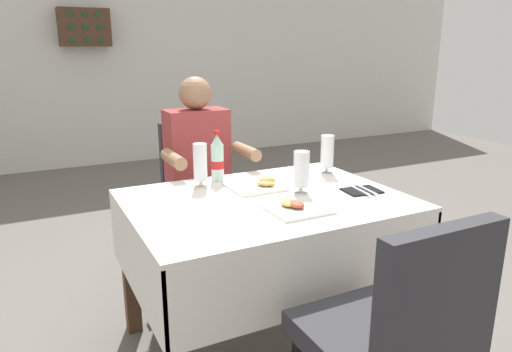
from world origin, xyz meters
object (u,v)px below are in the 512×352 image
(main_dining_table, at_px, (266,232))
(plate_near_camera, at_px, (296,207))
(cola_bottle_primary, at_px, (217,159))
(chair_near_camera_side, at_px, (392,334))
(plate_far_diner, at_px, (258,185))
(beer_glass_left, at_px, (301,172))
(wall_bottle_rack, at_px, (84,27))
(seated_diner_far, at_px, (201,171))
(napkin_cutlery_set, at_px, (362,191))
(beer_glass_middle, at_px, (200,164))
(chair_far_diner_seat, at_px, (202,191))
(beer_glass_right, at_px, (327,153))

(main_dining_table, relative_size, plate_near_camera, 5.07)
(cola_bottle_primary, bearing_deg, plate_near_camera, -77.60)
(chair_near_camera_side, relative_size, plate_far_diner, 3.85)
(beer_glass_left, bearing_deg, wall_bottle_rack, 95.24)
(seated_diner_far, bearing_deg, plate_far_diner, -81.43)
(cola_bottle_primary, bearing_deg, napkin_cutlery_set, -42.18)
(wall_bottle_rack, bearing_deg, beer_glass_middle, -90.16)
(beer_glass_left, bearing_deg, main_dining_table, 176.21)
(plate_far_diner, bearing_deg, cola_bottle_primary, 121.76)
(plate_far_diner, distance_m, napkin_cutlery_set, 0.50)
(chair_near_camera_side, xyz_separation_m, cola_bottle_primary, (-0.08, 1.22, 0.31))
(napkin_cutlery_set, bearing_deg, plate_near_camera, -169.40)
(plate_near_camera, height_order, beer_glass_left, beer_glass_left)
(napkin_cutlery_set, bearing_deg, chair_near_camera_side, -121.97)
(seated_diner_far, bearing_deg, chair_far_diner_seat, 68.69)
(chair_far_diner_seat, bearing_deg, wall_bottle_rack, 93.45)
(napkin_cutlery_set, xyz_separation_m, wall_bottle_rack, (-0.65, 4.18, 0.88))
(beer_glass_left, bearing_deg, beer_glass_middle, 140.91)
(plate_near_camera, relative_size, beer_glass_middle, 1.12)
(seated_diner_far, bearing_deg, chair_near_camera_side, -88.47)
(main_dining_table, relative_size, napkin_cutlery_set, 6.38)
(chair_near_camera_side, relative_size, napkin_cutlery_set, 5.00)
(wall_bottle_rack, bearing_deg, napkin_cutlery_set, -81.16)
(chair_near_camera_side, height_order, beer_glass_right, chair_near_camera_side)
(cola_bottle_primary, xyz_separation_m, napkin_cutlery_set, (0.54, -0.49, -0.11))
(chair_far_diner_seat, height_order, beer_glass_left, chair_far_diner_seat)
(wall_bottle_rack, bearing_deg, beer_glass_left, -84.76)
(plate_far_diner, xyz_separation_m, beer_glass_middle, (-0.25, 0.14, 0.10))
(napkin_cutlery_set, bearing_deg, chair_far_diner_seat, 115.27)
(beer_glass_middle, xyz_separation_m, beer_glass_right, (0.70, -0.07, -0.00))
(plate_near_camera, height_order, beer_glass_right, beer_glass_right)
(chair_far_diner_seat, relative_size, beer_glass_right, 4.60)
(main_dining_table, distance_m, plate_far_diner, 0.25)
(plate_near_camera, xyz_separation_m, wall_bottle_rack, (-0.23, 4.26, 0.87))
(chair_far_diner_seat, height_order, cola_bottle_primary, cola_bottle_primary)
(beer_glass_left, relative_size, beer_glass_middle, 0.93)
(chair_near_camera_side, height_order, beer_glass_left, chair_near_camera_side)
(plate_near_camera, distance_m, napkin_cutlery_set, 0.42)
(main_dining_table, xyz_separation_m, chair_far_diner_seat, (0.00, 0.85, -0.03))
(chair_near_camera_side, distance_m, plate_far_diner, 1.04)
(chair_far_diner_seat, distance_m, beer_glass_left, 0.93)
(beer_glass_right, relative_size, cola_bottle_primary, 0.81)
(beer_glass_left, distance_m, wall_bottle_rack, 4.16)
(main_dining_table, distance_m, chair_far_diner_seat, 0.85)
(plate_near_camera, bearing_deg, main_dining_table, 101.69)
(seated_diner_far, xyz_separation_m, plate_near_camera, (0.08, -0.94, 0.05))
(main_dining_table, bearing_deg, beer_glass_left, -3.79)
(chair_far_diner_seat, height_order, plate_near_camera, chair_far_diner_seat)
(beer_glass_left, bearing_deg, chair_near_camera_side, -102.14)
(beer_glass_middle, bearing_deg, napkin_cutlery_set, -32.32)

